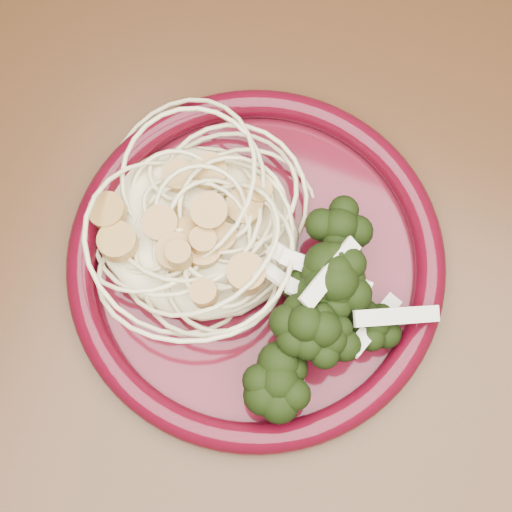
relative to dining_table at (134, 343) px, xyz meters
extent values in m
plane|color=brown|center=(0.00, 0.00, -0.65)|extent=(3.50, 3.50, 0.00)
cube|color=#472814|center=(0.00, 0.00, 0.08)|extent=(1.20, 0.80, 0.04)
cylinder|color=#480B17|center=(0.08, 0.08, 0.10)|extent=(0.30, 0.30, 0.01)
torus|color=#480512|center=(0.08, 0.08, 0.11)|extent=(0.30, 0.30, 0.02)
ellipsoid|color=beige|center=(0.03, 0.08, 0.12)|extent=(0.17, 0.15, 0.03)
ellipsoid|color=black|center=(0.14, 0.07, 0.13)|extent=(0.11, 0.17, 0.06)
camera|label=1|loc=(0.14, -0.07, 0.61)|focal=50.00mm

